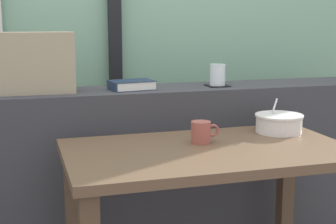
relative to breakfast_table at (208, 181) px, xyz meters
The scene contains 9 objects.
window_divider_post 1.36m from the breakfast_table, 96.17° to the left, with size 0.07×0.05×2.60m, color black.
dark_console_ledge 0.55m from the breakfast_table, 94.58° to the left, with size 2.80×0.31×0.88m, color #38383D.
breakfast_table is the anchor object (origin of this frame).
coaster_square 0.63m from the breakfast_table, 64.63° to the left, with size 0.10×0.10×0.01m, color black.
juice_glass 0.65m from the breakfast_table, 64.63° to the left, with size 0.07×0.07×0.10m.
closed_book 0.63m from the breakfast_table, 108.64° to the left, with size 0.21×0.16×0.04m.
throw_pillow 0.89m from the breakfast_table, 137.79° to the left, with size 0.32×0.14×0.26m, color tan.
soup_bowl 0.44m from the breakfast_table, 22.31° to the left, with size 0.20×0.20×0.15m.
ceramic_mug 0.19m from the breakfast_table, 89.37° to the left, with size 0.11×0.08×0.08m.
Camera 1 is at (-0.62, -1.66, 1.20)m, focal length 53.55 mm.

